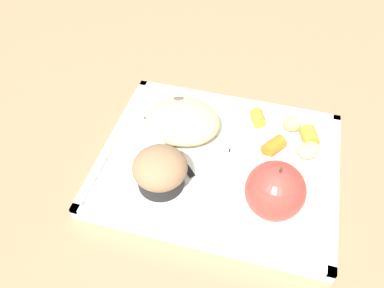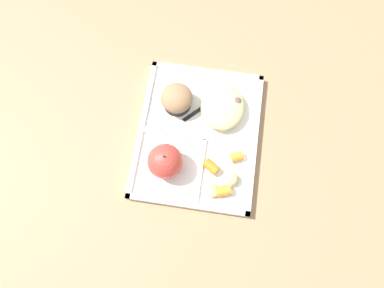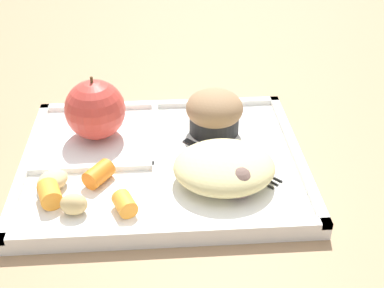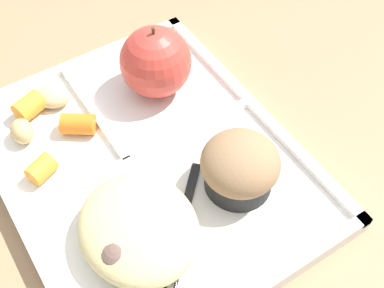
{
  "view_description": "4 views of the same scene",
  "coord_description": "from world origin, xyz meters",
  "views": [
    {
      "loc": [
        -0.06,
        0.37,
        0.47
      ],
      "look_at": [
        0.04,
        0.01,
        0.05
      ],
      "focal_mm": 36.12,
      "sensor_mm": 36.0,
      "label": 1
    },
    {
      "loc": [
        -0.28,
        -0.03,
        0.83
      ],
      "look_at": [
        -0.03,
        0.01,
        0.03
      ],
      "focal_mm": 33.28,
      "sensor_mm": 36.0,
      "label": 2
    },
    {
      "loc": [
        -0.0,
        -0.54,
        0.39
      ],
      "look_at": [
        0.04,
        -0.01,
        0.04
      ],
      "focal_mm": 47.99,
      "sensor_mm": 36.0,
      "label": 3
    },
    {
      "loc": [
        0.28,
        -0.13,
        0.44
      ],
      "look_at": [
        0.02,
        0.04,
        0.04
      ],
      "focal_mm": 47.17,
      "sensor_mm": 36.0,
      "label": 4
    }
  ],
  "objects": [
    {
      "name": "bran_muffin",
      "position": [
        0.07,
        0.06,
        0.04
      ],
      "size": [
        0.08,
        0.08,
        0.06
      ],
      "color": "black",
      "rests_on": "lunch_tray"
    },
    {
      "name": "ground",
      "position": [
        0.0,
        0.0,
        0.0
      ],
      "size": [
        6.0,
        6.0,
        0.0
      ],
      "primitive_type": "plane",
      "color": "#997551"
    },
    {
      "name": "potato_chunk_large",
      "position": [
        -0.1,
        -0.1,
        0.03
      ],
      "size": [
        0.03,
        0.03,
        0.02
      ],
      "primitive_type": "ellipsoid",
      "rotation": [
        0.0,
        0.0,
        3.04
      ],
      "color": "tan",
      "rests_on": "lunch_tray"
    },
    {
      "name": "lunch_tray",
      "position": [
        -0.0,
        -0.0,
        0.01
      ],
      "size": [
        0.35,
        0.29,
        0.02
      ],
      "color": "white",
      "rests_on": "ground"
    },
    {
      "name": "carrot_slice_large",
      "position": [
        -0.08,
        -0.04,
        0.03
      ],
      "size": [
        0.04,
        0.04,
        0.02
      ],
      "primitive_type": "cylinder",
      "rotation": [
        0.0,
        1.57,
        0.96
      ],
      "color": "orange",
      "rests_on": "lunch_tray"
    },
    {
      "name": "carrot_slice_back",
      "position": [
        -0.13,
        -0.08,
        0.03
      ],
      "size": [
        0.03,
        0.04,
        0.02
      ],
      "primitive_type": "cylinder",
      "rotation": [
        0.0,
        1.57,
        5.05
      ],
      "color": "orange",
      "rests_on": "lunch_tray"
    },
    {
      "name": "meatball_side",
      "position": [
        0.1,
        -0.04,
        0.03
      ],
      "size": [
        0.03,
        0.03,
        0.03
      ],
      "primitive_type": "sphere",
      "color": "brown",
      "rests_on": "lunch_tray"
    },
    {
      "name": "plastic_fork",
      "position": [
        0.09,
        -0.02,
        0.02
      ],
      "size": [
        0.12,
        0.12,
        0.0
      ],
      "color": "black",
      "rests_on": "lunch_tray"
    },
    {
      "name": "meatball_center",
      "position": [
        0.09,
        -0.08,
        0.03
      ],
      "size": [
        0.04,
        0.04,
        0.04
      ],
      "primitive_type": "sphere",
      "color": "brown",
      "rests_on": "lunch_tray"
    },
    {
      "name": "potato_chunk_corner",
      "position": [
        -0.13,
        -0.05,
        0.03
      ],
      "size": [
        0.05,
        0.05,
        0.02
      ],
      "primitive_type": "ellipsoid",
      "rotation": [
        0.0,
        0.0,
        0.84
      ],
      "color": "tan",
      "rests_on": "lunch_tray"
    },
    {
      "name": "meatball_front",
      "position": [
        0.09,
        -0.03,
        0.03
      ],
      "size": [
        0.04,
        0.04,
        0.04
      ],
      "primitive_type": "sphere",
      "color": "brown",
      "rests_on": "lunch_tray"
    },
    {
      "name": "egg_noodle_pile",
      "position": [
        0.07,
        -0.05,
        0.04
      ],
      "size": [
        0.12,
        0.11,
        0.04
      ],
      "primitive_type": "ellipsoid",
      "color": "#D6C684",
      "rests_on": "lunch_tray"
    },
    {
      "name": "meatball_back",
      "position": [
        0.06,
        -0.07,
        0.03
      ],
      "size": [
        0.03,
        0.03,
        0.03
      ],
      "primitive_type": "sphere",
      "color": "#755B4C",
      "rests_on": "lunch_tray"
    },
    {
      "name": "carrot_slice_edge",
      "position": [
        -0.04,
        -0.1,
        0.03
      ],
      "size": [
        0.03,
        0.03,
        0.02
      ],
      "primitive_type": "cylinder",
      "rotation": [
        0.0,
        1.57,
        1.96
      ],
      "color": "orange",
      "rests_on": "lunch_tray"
    },
    {
      "name": "green_apple",
      "position": [
        -0.09,
        0.06,
        0.06
      ],
      "size": [
        0.08,
        0.08,
        0.09
      ],
      "color": "#C63D33",
      "rests_on": "lunch_tray"
    }
  ]
}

